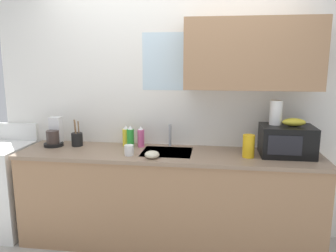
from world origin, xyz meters
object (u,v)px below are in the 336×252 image
Objects in this scene: stove_range at (0,188)px; paper_towel_roll at (276,112)px; banana_bunch at (294,122)px; mug_white at (129,150)px; small_bowl at (152,155)px; microwave at (287,141)px; cereal_canister at (249,146)px; utensil_crock at (77,139)px; coffee_maker at (54,135)px; dish_soap_bottle_pink at (141,137)px; dish_soap_bottle_yellow at (126,136)px; dish_soap_bottle_green at (130,137)px.

stove_range is 2.82m from paper_towel_roll.
banana_bunch is 2.11× the size of mug_white.
mug_white is (-1.29, -0.24, -0.33)m from paper_towel_roll.
microwave is at bearing 11.96° from small_bowl.
utensil_crock is (-1.65, 0.17, -0.03)m from cereal_canister.
cereal_canister is at bearing -1.25° from stove_range.
stove_range is at bearing 174.18° from mug_white.
stove_range is 4.07× the size of utensil_crock.
dish_soap_bottle_pink is (0.87, 0.06, -0.01)m from coffee_maker.
banana_bunch is at bearing -5.00° from dish_soap_bottle_yellow.
coffee_maker reaches higher than utensil_crock.
dish_soap_bottle_pink is at bearing 167.64° from cereal_canister.
dish_soap_bottle_green is 1.07× the size of cereal_canister.
banana_bunch is at bearing 7.50° from mug_white.
utensil_crock is (-0.64, -0.05, -0.03)m from dish_soap_bottle_pink.
dish_soap_bottle_green reaches higher than dish_soap_bottle_pink.
coffee_maker is 0.23m from utensil_crock.
dish_soap_bottle_yellow is (1.29, 0.18, 0.54)m from stove_range.
paper_towel_roll reaches higher than cereal_canister.
microwave is 1.20m from small_bowl.
dish_soap_bottle_pink is 2.18× the size of mug_white.
dish_soap_bottle_yellow reaches higher than small_bowl.
microwave is 2.30× the size of banana_bunch.
dish_soap_bottle_yellow is at bearing 168.57° from cereal_canister.
banana_bunch reaches higher than small_bowl.
utensil_crock reaches higher than mug_white.
microwave is 1.64× the size of coffee_maker.
banana_bunch is (2.85, 0.05, 0.75)m from stove_range.
dish_soap_bottle_pink is 1.59× the size of small_bowl.
paper_towel_roll is 1.06× the size of dish_soap_bottle_pink.
dish_soap_bottle_pink is 1.00× the size of dish_soap_bottle_yellow.
dish_soap_bottle_green is 0.54m from utensil_crock.
banana_bunch is 1.58m from dish_soap_bottle_yellow.
coffee_maker is at bearing 10.24° from stove_range.
mug_white is at bearing -169.48° from paper_towel_roll.
coffee_maker is at bearing -177.00° from dish_soap_bottle_green.
small_bowl is at bearing -15.26° from mug_white.
small_bowl is (0.18, -0.37, -0.06)m from dish_soap_bottle_pink.
mug_white is (1.41, -0.14, 0.49)m from stove_range.
coffee_maker is 2.15× the size of small_bowl.
paper_towel_roll is 1.92m from utensil_crock.
stove_range is 1.71m from small_bowl.
dish_soap_bottle_pink is (-1.40, 0.12, -0.21)m from banana_bunch.
dish_soap_bottle_pink reaches higher than small_bowl.
paper_towel_roll reaches higher than dish_soap_bottle_pink.
dish_soap_bottle_green is at bearing 6.14° from stove_range.
stove_range is 2.35× the size of microwave.
utensil_crock is 0.88m from small_bowl.
dish_soap_bottle_pink is 0.97× the size of dish_soap_bottle_green.
dish_soap_bottle_yellow is at bearing 176.50° from paper_towel_roll.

